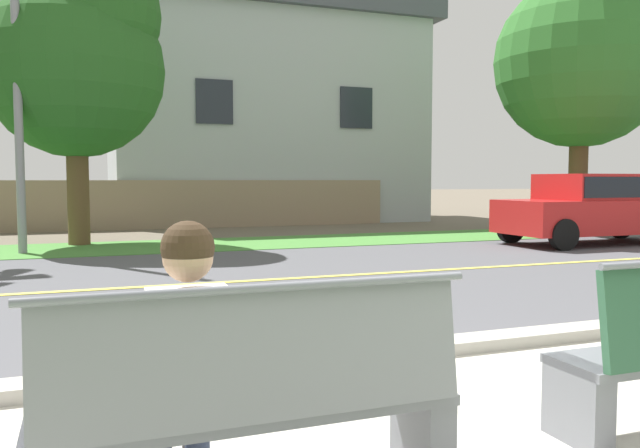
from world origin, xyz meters
TOP-DOWN VIEW (x-y plane):
  - ground_plane at (0.00, 8.00)m, footprint 140.00×140.00m
  - curb_edge at (0.00, 2.35)m, footprint 44.00×0.30m
  - street_asphalt at (0.00, 6.50)m, footprint 52.00×8.00m
  - road_centre_line at (0.00, 6.50)m, footprint 48.00×0.14m
  - far_verge_grass at (0.00, 11.66)m, footprint 48.00×2.80m
  - bench_left at (-1.32, 0.46)m, footprint 1.83×0.48m
  - seated_person_white at (-1.58, 0.63)m, footprint 0.52×0.68m
  - car_red_near at (8.62, 8.90)m, footprint 4.30×1.86m
  - streetlamp at (-3.06, 11.44)m, footprint 0.24×2.10m
  - shade_tree_left at (-1.92, 12.55)m, footprint 3.77×3.77m
  - shade_tree_centre at (10.69, 11.47)m, footprint 4.54×4.54m
  - garden_wall at (0.60, 16.74)m, footprint 13.00×0.36m
  - house_across_street at (4.03, 19.94)m, footprint 10.92×6.91m

SIDE VIEW (x-z plane):
  - ground_plane at x=0.00m, z-range 0.00..0.00m
  - street_asphalt at x=0.00m, z-range 0.00..0.01m
  - far_verge_grass at x=0.00m, z-range 0.00..0.02m
  - road_centre_line at x=0.00m, z-range 0.01..0.01m
  - curb_edge at x=0.00m, z-range 0.00..0.11m
  - bench_left at x=-1.32m, z-range -0.05..0.96m
  - seated_person_white at x=-1.58m, z-range 0.05..1.30m
  - garden_wall at x=0.60m, z-range 0.00..1.40m
  - car_red_near at x=8.62m, z-range 0.08..1.62m
  - house_across_street at x=4.03m, z-range 0.05..7.38m
  - shade_tree_left at x=-1.92m, z-range 0.93..7.15m
  - streetlamp at x=-3.06m, z-range 0.52..8.23m
  - shade_tree_centre at x=10.69m, z-range 1.12..8.61m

